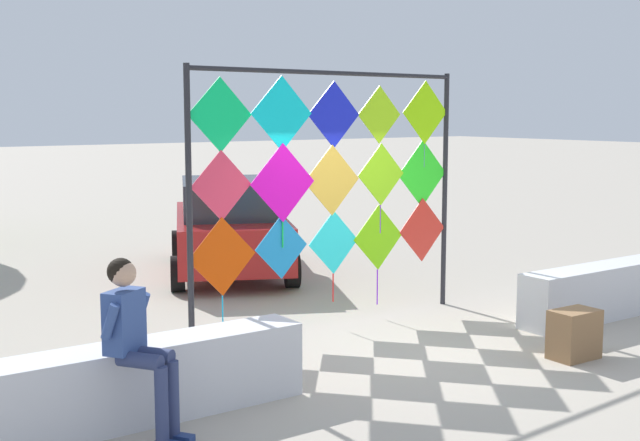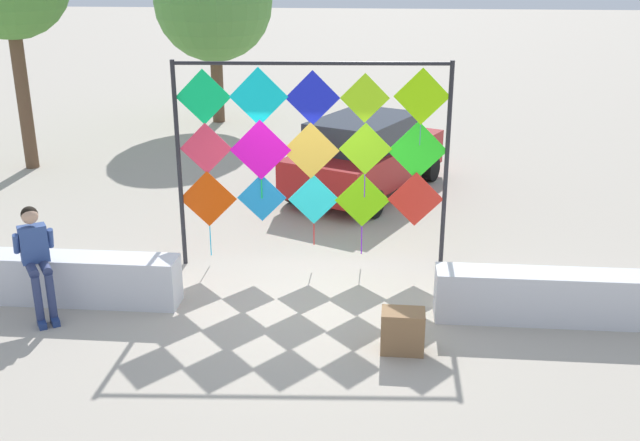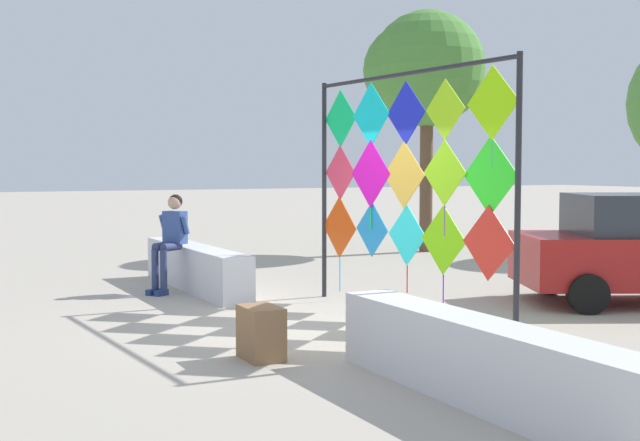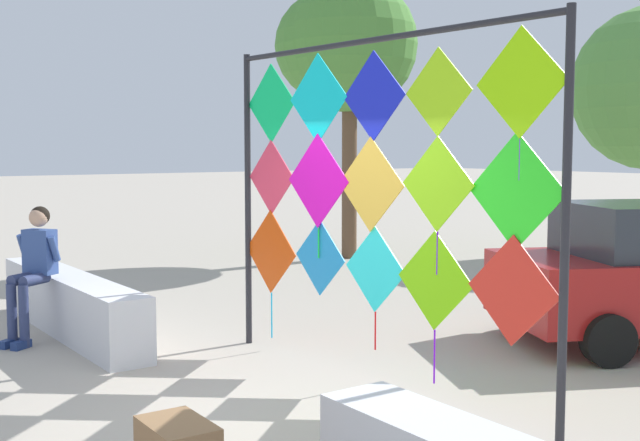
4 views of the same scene
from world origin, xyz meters
TOP-DOWN VIEW (x-y plane):
  - ground at (0.00, 0.00)m, footprint 120.00×120.00m
  - plaza_ledge_left at (-3.76, -0.28)m, footprint 3.91×0.50m
  - kite_display_rack at (-0.05, 1.38)m, footprint 4.20×0.36m
  - seated_vendor at (-3.59, -0.74)m, footprint 0.68×0.75m
  - tree_far_right at (-7.26, 6.42)m, footprint 2.72×2.74m

SIDE VIEW (x-z plane):
  - ground at x=0.00m, z-range 0.00..0.00m
  - plaza_ledge_left at x=-3.76m, z-range 0.00..0.71m
  - seated_vendor at x=-3.59m, z-range 0.14..1.70m
  - kite_display_rack at x=-0.05m, z-range 0.34..3.60m
  - tree_far_right at x=-7.26m, z-range 1.43..7.05m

